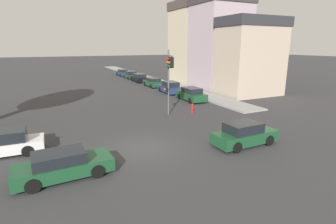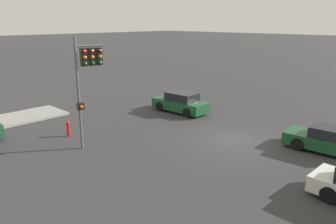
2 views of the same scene
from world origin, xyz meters
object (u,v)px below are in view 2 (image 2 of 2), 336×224
(traffic_signal, at_px, (88,69))
(crossing_car_0, at_px, (181,103))
(fire_hydrant, at_px, (68,128))
(crossing_car_2, at_px, (332,141))

(traffic_signal, distance_m, crossing_car_0, 9.31)
(traffic_signal, relative_size, crossing_car_0, 1.35)
(traffic_signal, relative_size, fire_hydrant, 6.40)
(fire_hydrant, bearing_deg, traffic_signal, -179.12)
(crossing_car_2, xyz_separation_m, fire_hydrant, (12.10, 8.16, -0.16))
(crossing_car_2, height_order, fire_hydrant, crossing_car_2)
(traffic_signal, bearing_deg, crossing_car_2, 52.57)
(crossing_car_0, height_order, crossing_car_2, crossing_car_0)
(crossing_car_0, relative_size, fire_hydrant, 4.72)
(crossing_car_0, distance_m, fire_hydrant, 8.66)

